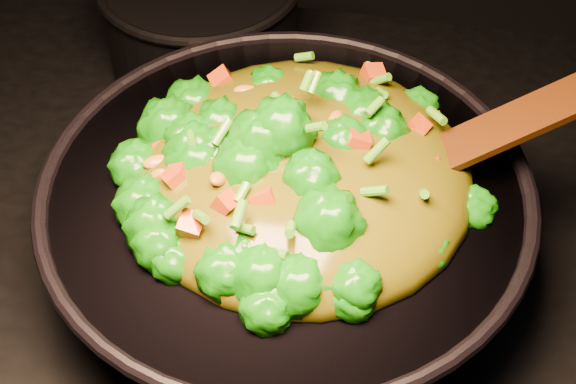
# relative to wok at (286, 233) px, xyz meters

# --- Properties ---
(wok) EXTENTS (0.58, 0.58, 0.13)m
(wok) POSITION_rel_wok_xyz_m (0.00, 0.00, 0.00)
(wok) COLOR black
(wok) RESTS_ON stovetop
(stir_fry) EXTENTS (0.37, 0.37, 0.11)m
(stir_fry) POSITION_rel_wok_xyz_m (0.01, 0.01, 0.12)
(stir_fry) COLOR #157408
(stir_fry) RESTS_ON wok
(spatula) EXTENTS (0.27, 0.15, 0.12)m
(spatula) POSITION_rel_wok_xyz_m (0.18, 0.06, 0.11)
(spatula) COLOR #3C1407
(spatula) RESTS_ON wok
(back_pot) EXTENTS (0.26, 0.26, 0.14)m
(back_pot) POSITION_rel_wok_xyz_m (-0.16, 0.32, 0.00)
(back_pot) COLOR black
(back_pot) RESTS_ON stovetop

